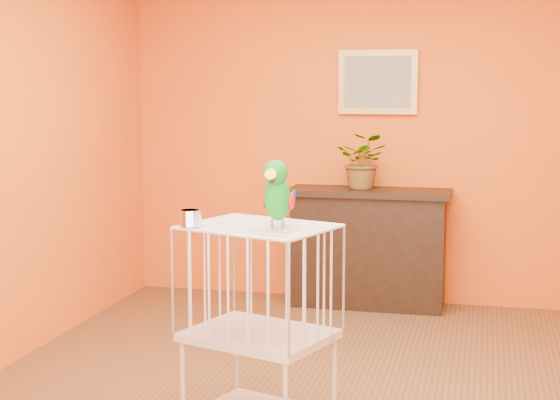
# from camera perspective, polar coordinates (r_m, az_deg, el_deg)

# --- Properties ---
(ground) EXTENTS (4.50, 4.50, 0.00)m
(ground) POSITION_cam_1_polar(r_m,az_deg,el_deg) (4.92, 2.88, -12.86)
(ground) COLOR brown
(ground) RESTS_ON ground
(room_shell) EXTENTS (4.50, 4.50, 4.50)m
(room_shell) POSITION_cam_1_polar(r_m,az_deg,el_deg) (4.61, 3.01, 5.91)
(room_shell) COLOR orange
(room_shell) RESTS_ON ground
(console_cabinet) EXTENTS (1.25, 0.45, 0.93)m
(console_cabinet) POSITION_cam_1_polar(r_m,az_deg,el_deg) (6.74, 5.89, -3.18)
(console_cabinet) COLOR black
(console_cabinet) RESTS_ON ground
(potted_plant) EXTENTS (0.44, 0.48, 0.34)m
(potted_plant) POSITION_cam_1_polar(r_m,az_deg,el_deg) (6.70, 5.63, 2.22)
(potted_plant) COLOR #26722D
(potted_plant) RESTS_ON console_cabinet
(framed_picture) EXTENTS (0.62, 0.04, 0.50)m
(framed_picture) POSITION_cam_1_polar(r_m,az_deg,el_deg) (6.80, 6.52, 7.80)
(framed_picture) COLOR #BA8C42
(framed_picture) RESTS_ON room_shell
(birdcage) EXTENTS (0.80, 0.71, 1.04)m
(birdcage) POSITION_cam_1_polar(r_m,az_deg,el_deg) (4.30, -1.41, -8.30)
(birdcage) COLOR beige
(birdcage) RESTS_ON ground
(feed_cup) EXTENTS (0.11, 0.11, 0.08)m
(feed_cup) POSITION_cam_1_polar(r_m,az_deg,el_deg) (4.18, -6.02, -1.18)
(feed_cup) COLOR silver
(feed_cup) RESTS_ON birdcage
(parrot) EXTENTS (0.16, 0.30, 0.34)m
(parrot) POSITION_cam_1_polar(r_m,az_deg,el_deg) (4.07, -0.17, 0.43)
(parrot) COLOR #59544C
(parrot) RESTS_ON birdcage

